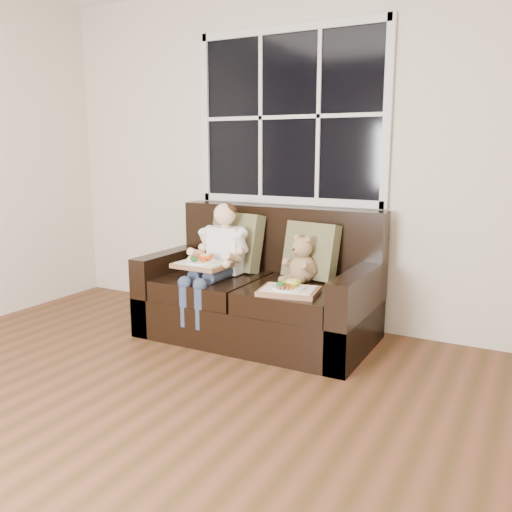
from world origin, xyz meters
The scene contains 10 objects.
ground centered at (0.00, 0.00, 0.00)m, with size 5.00×5.00×0.00m, color brown.
room_walls centered at (0.00, 0.00, 1.59)m, with size 4.52×5.02×2.71m.
window_back centered at (-0.07, 2.48, 1.65)m, with size 1.62×0.04×1.37m.
loveseat centered at (-0.07, 2.02, 0.31)m, with size 1.70×0.92×0.96m.
pillow_left centered at (-0.38, 2.17, 0.68)m, with size 0.49×0.29×0.47m.
pillow_right centered at (0.26, 2.17, 0.66)m, with size 0.44×0.26×0.43m.
child centered at (-0.37, 1.90, 0.64)m, with size 0.37×0.59×0.85m.
teddy_bear centered at (0.25, 2.04, 0.59)m, with size 0.25×0.30×0.36m.
tray_left centered at (-0.43, 1.75, 0.57)m, with size 0.40×0.31×0.09m.
tray_right centered at (0.31, 1.69, 0.48)m, with size 0.43×0.36×0.09m.
Camera 1 is at (1.77, -1.51, 1.41)m, focal length 38.00 mm.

